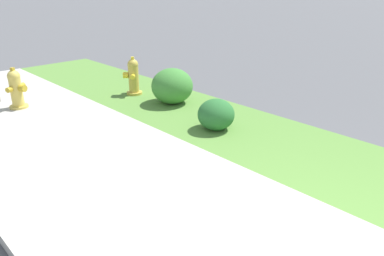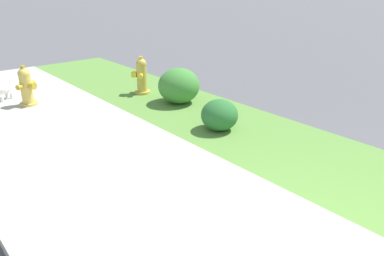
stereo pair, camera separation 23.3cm
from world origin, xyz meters
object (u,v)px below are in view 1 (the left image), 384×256
at_px(fire_hydrant_across_street, 16,89).
at_px(shrub_bush_far_verge, 216,115).
at_px(shrub_bush_mid_verge, 172,86).
at_px(fire_hydrant_at_driveway, 133,77).

height_order(fire_hydrant_across_street, shrub_bush_far_verge, fire_hydrant_across_street).
bearing_deg(shrub_bush_mid_verge, fire_hydrant_across_street, -126.93).
xyz_separation_m(fire_hydrant_across_street, fire_hydrant_at_driveway, (0.68, 1.98, 0.01)).
relative_size(fire_hydrant_at_driveway, shrub_bush_far_verge, 1.33).
bearing_deg(shrub_bush_far_verge, fire_hydrant_across_street, -149.41).
distance_m(fire_hydrant_across_street, fire_hydrant_at_driveway, 2.09).
distance_m(fire_hydrant_at_driveway, shrub_bush_far_verge, 2.39).
xyz_separation_m(fire_hydrant_at_driveway, shrub_bush_mid_verge, (0.95, 0.19, -0.03)).
relative_size(fire_hydrant_at_driveway, shrub_bush_mid_verge, 0.98).
bearing_deg(fire_hydrant_across_street, shrub_bush_mid_verge, 115.82).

